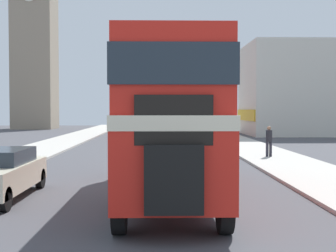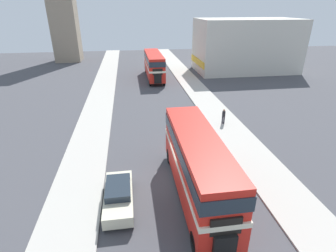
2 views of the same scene
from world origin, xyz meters
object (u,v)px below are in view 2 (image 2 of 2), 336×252
at_px(double_decker_bus, 197,162).
at_px(car_parked_near, 119,195).
at_px(bus_distant, 154,64).
at_px(pedestrian_walking, 224,116).

xyz_separation_m(double_decker_bus, car_parked_near, (-4.90, -0.21, -1.80)).
height_order(bus_distant, car_parked_near, bus_distant).
bearing_deg(pedestrian_walking, car_parked_near, -134.44).
bearing_deg(double_decker_bus, car_parked_near, -177.51).
xyz_separation_m(bus_distant, car_parked_near, (-5.27, -30.60, -1.74)).
relative_size(double_decker_bus, bus_distant, 0.94).
xyz_separation_m(double_decker_bus, bus_distant, (0.38, 30.39, -0.06)).
height_order(double_decker_bus, pedestrian_walking, double_decker_bus).
bearing_deg(double_decker_bus, bus_distant, 89.29).
xyz_separation_m(car_parked_near, pedestrian_walking, (10.37, 10.57, 0.28)).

